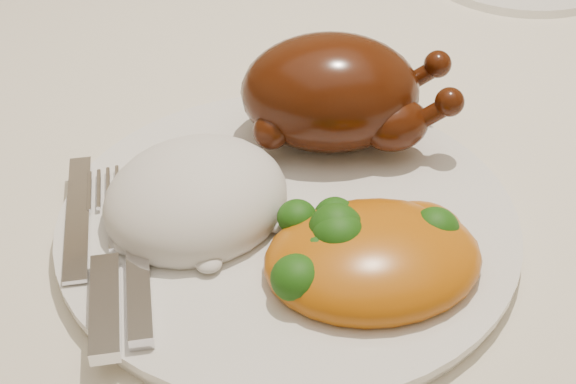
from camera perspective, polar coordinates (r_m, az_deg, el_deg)
name	(u,v)px	position (r m, az deg, el deg)	size (l,w,h in m)	color
dining_table	(332,161)	(0.79, 3.12, 2.22)	(1.60, 0.90, 0.76)	brown
tablecloth	(334,97)	(0.75, 3.31, 6.77)	(1.73, 1.03, 0.18)	silver
dinner_plate	(288,223)	(0.55, 0.00, -2.19)	(0.31, 0.31, 0.01)	white
roast_chicken	(336,93)	(0.59, 3.41, 7.08)	(0.18, 0.14, 0.08)	#451707
rice_mound	(196,199)	(0.54, -6.53, -0.49)	(0.16, 0.15, 0.07)	silver
mac_and_cheese	(375,252)	(0.50, 6.19, -4.27)	(0.15, 0.13, 0.05)	#AF5D0B
cutlery	(111,268)	(0.51, -12.45, -5.30)	(0.06, 0.20, 0.01)	silver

